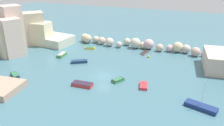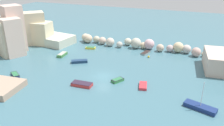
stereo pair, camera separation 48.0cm
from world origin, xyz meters
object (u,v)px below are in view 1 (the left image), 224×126
(moored_boat_2, at_px, (62,55))
(moored_boat_7, at_px, (82,84))
(moored_boat_6, at_px, (15,75))
(channel_buoy, at_px, (148,57))
(moored_boat_1, at_px, (201,107))
(moored_boat_0, at_px, (79,61))
(moored_boat_5, at_px, (90,48))
(moored_boat_3, at_px, (118,80))
(moored_boat_8, at_px, (145,53))
(moored_boat_4, at_px, (143,86))

(moored_boat_2, distance_m, moored_boat_7, 16.44)
(moored_boat_6, bearing_deg, channel_buoy, 75.22)
(moored_boat_1, relative_size, moored_boat_6, 1.73)
(moored_boat_0, distance_m, moored_boat_6, 13.54)
(moored_boat_1, distance_m, moored_boat_5, 33.50)
(moored_boat_7, bearing_deg, channel_buoy, -116.05)
(moored_boat_0, relative_size, moored_boat_3, 1.41)
(channel_buoy, distance_m, moored_boat_5, 15.57)
(moored_boat_1, height_order, moored_boat_2, moored_boat_1)
(moored_boat_6, distance_m, moored_boat_8, 29.96)
(moored_boat_4, bearing_deg, moored_boat_5, 36.79)
(moored_boat_2, bearing_deg, moored_boat_8, 111.71)
(moored_boat_0, height_order, moored_boat_5, moored_boat_0)
(moored_boat_7, bearing_deg, moored_boat_2, -47.57)
(moored_boat_7, bearing_deg, moored_boat_1, 177.28)
(moored_boat_6, bearing_deg, moored_boat_5, 106.10)
(moored_boat_0, xyz_separation_m, moored_boat_6, (-8.32, -10.69, -0.03))
(channel_buoy, bearing_deg, moored_boat_2, -161.46)
(moored_boat_0, bearing_deg, moored_boat_7, -89.94)
(moored_boat_5, height_order, moored_boat_8, moored_boat_5)
(moored_boat_2, relative_size, moored_boat_8, 0.97)
(moored_boat_0, xyz_separation_m, moored_boat_2, (-5.89, 2.18, 0.04))
(moored_boat_1, height_order, moored_boat_4, moored_boat_1)
(moored_boat_1, bearing_deg, moored_boat_4, 176.93)
(moored_boat_3, height_order, moored_boat_8, moored_boat_3)
(moored_boat_1, bearing_deg, moored_boat_8, 140.69)
(moored_boat_2, height_order, moored_boat_6, moored_boat_2)
(moored_boat_2, height_order, moored_boat_3, moored_boat_2)
(moored_boat_0, distance_m, moored_boat_8, 16.53)
(moored_boat_8, bearing_deg, moored_boat_2, 131.29)
(moored_boat_4, relative_size, moored_boat_6, 1.04)
(moored_boat_5, distance_m, moored_boat_7, 20.31)
(moored_boat_5, relative_size, moored_boat_7, 0.73)
(moored_boat_0, height_order, moored_boat_3, moored_boat_0)
(moored_boat_1, xyz_separation_m, moored_boat_3, (-14.66, 3.97, -0.08))
(moored_boat_1, relative_size, moored_boat_8, 1.52)
(moored_boat_7, bearing_deg, moored_boat_5, -70.34)
(channel_buoy, distance_m, moored_boat_0, 16.15)
(moored_boat_2, xyz_separation_m, moored_boat_6, (-2.43, -12.87, -0.08))
(moored_boat_2, height_order, moored_boat_4, moored_boat_2)
(moored_boat_2, xyz_separation_m, moored_boat_3, (16.99, -7.66, -0.07))
(moored_boat_8, bearing_deg, moored_boat_6, 151.76)
(moored_boat_4, xyz_separation_m, moored_boat_5, (-18.01, 15.19, 0.01))
(moored_boat_0, distance_m, moored_boat_3, 12.38)
(moored_boat_0, distance_m, moored_boat_1, 27.44)
(moored_boat_5, bearing_deg, moored_boat_8, 172.32)
(moored_boat_2, distance_m, moored_boat_5, 8.19)
(moored_boat_5, xyz_separation_m, moored_boat_6, (-6.36, -20.05, 0.01))
(moored_boat_1, xyz_separation_m, moored_boat_5, (-27.72, 18.80, -0.10))
(moored_boat_5, bearing_deg, channel_buoy, 162.98)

